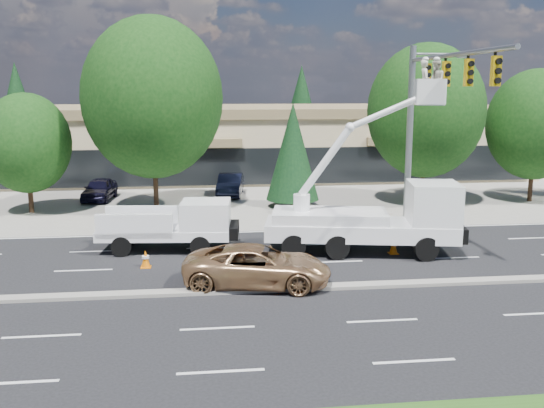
{
  "coord_description": "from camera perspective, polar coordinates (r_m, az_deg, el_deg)",
  "views": [
    {
      "loc": [
        -0.37,
        -20.09,
        6.96
      ],
      "look_at": [
        2.42,
        3.54,
        2.4
      ],
      "focal_mm": 40.0,
      "sensor_mm": 36.0,
      "label": 1
    }
  ],
  "objects": [
    {
      "name": "bucket_truck",
      "position": [
        26.09,
        10.06,
        -0.77
      ],
      "size": [
        8.37,
        3.88,
        8.2
      ],
      "rotation": [
        0.0,
        0.0,
        -0.19
      ],
      "color": "white",
      "rests_on": "ground"
    },
    {
      "name": "tree_back_a",
      "position": [
        64.57,
        -22.83,
        8.33
      ],
      "size": [
        4.79,
        4.79,
        9.44
      ],
      "color": "#332114",
      "rests_on": "ground"
    },
    {
      "name": "tree_back_d",
      "position": [
        66.03,
        13.23,
        8.66
      ],
      "size": [
        4.51,
        4.51,
        8.88
      ],
      "color": "#332114",
      "rests_on": "ground"
    },
    {
      "name": "tree_front_f",
      "position": [
        37.57,
        14.28,
        8.49
      ],
      "size": [
        6.93,
        6.93,
        9.62
      ],
      "color": "#332114",
      "rests_on": "ground"
    },
    {
      "name": "parked_car_east",
      "position": [
        39.82,
        -3.95,
        1.8
      ],
      "size": [
        2.08,
        4.51,
        1.43
      ],
      "primitive_type": "imported",
      "rotation": [
        0.0,
        0.0,
        -0.13
      ],
      "color": "black",
      "rests_on": "ground"
    },
    {
      "name": "tree_front_d",
      "position": [
        35.19,
        -11.18,
        9.76
      ],
      "size": [
        7.9,
        7.9,
        10.96
      ],
      "color": "#332114",
      "rests_on": "ground"
    },
    {
      "name": "traffic_cone_d",
      "position": [
        26.4,
        11.37,
        -3.89
      ],
      "size": [
        0.4,
        0.4,
        0.7
      ],
      "color": "orange",
      "rests_on": "ground"
    },
    {
      "name": "tree_front_e",
      "position": [
        35.68,
        1.97,
        4.96
      ],
      "size": [
        3.12,
        3.12,
        6.16
      ],
      "color": "#332114",
      "rests_on": "ground"
    },
    {
      "name": "minivan",
      "position": [
        21.69,
        -1.38,
        -5.85
      ],
      "size": [
        5.58,
        3.31,
        1.45
      ],
      "primitive_type": "imported",
      "rotation": [
        0.0,
        0.0,
        1.39
      ],
      "color": "#A3784E",
      "rests_on": "ground"
    },
    {
      "name": "concrete_apron",
      "position": [
        40.69,
        -6.11,
        0.94
      ],
      "size": [
        140.0,
        22.0,
        0.01
      ],
      "primitive_type": "cube",
      "color": "gray",
      "rests_on": "ground"
    },
    {
      "name": "tree_front_c",
      "position": [
        36.51,
        -22.1,
        5.32
      ],
      "size": [
        4.86,
        4.86,
        6.75
      ],
      "color": "#332114",
      "rests_on": "ground"
    },
    {
      "name": "road_median",
      "position": [
        21.24,
        -5.42,
        -8.16
      ],
      "size": [
        120.0,
        0.55,
        0.12
      ],
      "primitive_type": "cube",
      "color": "gray",
      "rests_on": "ground"
    },
    {
      "name": "strip_mall",
      "position": [
        50.23,
        -6.32,
        6.07
      ],
      "size": [
        50.4,
        15.4,
        5.5
      ],
      "color": "tan",
      "rests_on": "ground"
    },
    {
      "name": "traffic_cone_b",
      "position": [
        24.46,
        -11.81,
        -5.09
      ],
      "size": [
        0.4,
        0.4,
        0.7
      ],
      "color": "orange",
      "rests_on": "ground"
    },
    {
      "name": "utility_pickup",
      "position": [
        26.68,
        -9.16,
        -2.44
      ],
      "size": [
        5.83,
        2.65,
        2.17
      ],
      "rotation": [
        0.0,
        0.0,
        -0.1
      ],
      "color": "white",
      "rests_on": "ground"
    },
    {
      "name": "tree_front_g",
      "position": [
        40.63,
        23.55,
        6.87
      ],
      "size": [
        5.88,
        5.88,
        8.16
      ],
      "color": "#332114",
      "rests_on": "ground"
    },
    {
      "name": "signal_mast",
      "position": [
        29.07,
        14.41,
        8.73
      ],
      "size": [
        2.76,
        10.16,
        9.0
      ],
      "color": "gray",
      "rests_on": "ground"
    },
    {
      "name": "tree_back_c",
      "position": [
        62.98,
        2.78,
        9.02
      ],
      "size": [
        4.69,
        4.69,
        9.25
      ],
      "color": "#332114",
      "rests_on": "ground"
    },
    {
      "name": "traffic_cone_c",
      "position": [
        24.3,
        -3.04,
        -4.98
      ],
      "size": [
        0.4,
        0.4,
        0.7
      ],
      "color": "orange",
      "rests_on": "ground"
    },
    {
      "name": "tree_back_b",
      "position": [
        62.21,
        -10.2,
        9.17
      ],
      "size": [
        5.03,
        5.03,
        9.91
      ],
      "color": "#332114",
      "rests_on": "ground"
    },
    {
      "name": "parked_car_west",
      "position": [
        39.72,
        -15.93,
        1.35
      ],
      "size": [
        2.02,
        4.2,
        1.38
      ],
      "primitive_type": "imported",
      "rotation": [
        0.0,
        0.0,
        -0.1
      ],
      "color": "black",
      "rests_on": "ground"
    },
    {
      "name": "ground",
      "position": [
        21.26,
        -5.41,
        -8.31
      ],
      "size": [
        140.0,
        140.0,
        0.0
      ],
      "primitive_type": "plane",
      "color": "black",
      "rests_on": "ground"
    }
  ]
}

